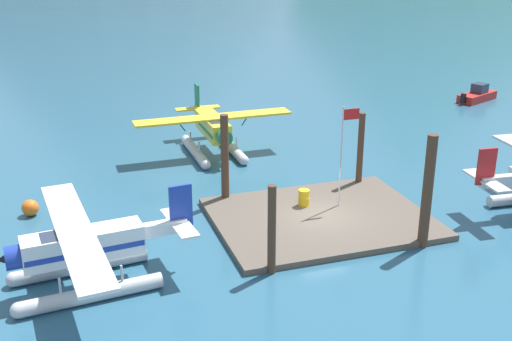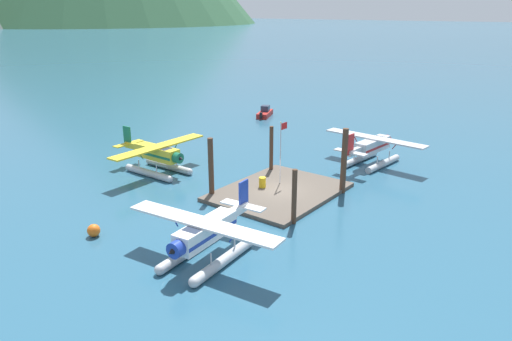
# 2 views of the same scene
# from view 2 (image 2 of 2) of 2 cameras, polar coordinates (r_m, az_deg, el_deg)

# --- Properties ---
(ground_plane) EXTENTS (1200.00, 1200.00, 0.00)m
(ground_plane) POSITION_cam_2_polar(r_m,az_deg,el_deg) (39.74, 2.75, -2.74)
(ground_plane) COLOR #285670
(dock_platform) EXTENTS (10.74, 8.32, 0.30)m
(dock_platform) POSITION_cam_2_polar(r_m,az_deg,el_deg) (39.69, 2.76, -2.54)
(dock_platform) COLOR brown
(dock_platform) RESTS_ON ground
(piling_near_left) EXTENTS (0.36, 0.36, 4.06)m
(piling_near_left) POSITION_cam_2_polar(r_m,az_deg,el_deg) (33.64, 4.58, -3.15)
(piling_near_left) COLOR #4C3323
(piling_near_left) RESTS_ON ground
(piling_near_right) EXTENTS (0.48, 0.48, 5.47)m
(piling_near_right) POSITION_cam_2_polar(r_m,az_deg,el_deg) (39.66, 10.45, 1.10)
(piling_near_right) COLOR #4C3323
(piling_near_right) RESTS_ON ground
(piling_far_left) EXTENTS (0.43, 0.43, 4.93)m
(piling_far_left) POSITION_cam_2_polar(r_m,az_deg,el_deg) (38.34, -5.39, 0.30)
(piling_far_left) COLOR #4C3323
(piling_far_left) RESTS_ON ground
(piling_far_right) EXTENTS (0.36, 0.36, 4.40)m
(piling_far_right) POSITION_cam_2_polar(r_m,az_deg,el_deg) (44.19, 1.84, 2.52)
(piling_far_right) COLOR #4C3323
(piling_far_right) RESTS_ON ground
(flagpole) EXTENTS (0.95, 0.10, 5.40)m
(flagpole) POSITION_cam_2_polar(r_m,az_deg,el_deg) (40.27, 3.06, 3.10)
(flagpole) COLOR silver
(flagpole) RESTS_ON dock_platform
(fuel_drum) EXTENTS (0.62, 0.62, 0.88)m
(fuel_drum) POSITION_cam_2_polar(r_m,az_deg,el_deg) (40.04, 0.77, -1.42)
(fuel_drum) COLOR gold
(fuel_drum) RESTS_ON dock_platform
(mooring_buoy) EXTENTS (0.87, 0.87, 0.87)m
(mooring_buoy) POSITION_cam_2_polar(r_m,az_deg,el_deg) (34.08, -18.80, -6.79)
(mooring_buoy) COLOR orange
(mooring_buoy) RESTS_ON ground
(seaplane_yellow_bow_left) EXTENTS (10.41, 7.98, 3.84)m
(seaplane_yellow_bow_left) POSITION_cam_2_polar(r_m,az_deg,el_deg) (45.09, -11.65, 1.64)
(seaplane_yellow_bow_left) COLOR #B7BABF
(seaplane_yellow_bow_left) RESTS_ON ground
(seaplane_silver_stbd_aft) EXTENTS (7.97, 10.48, 3.84)m
(seaplane_silver_stbd_aft) POSITION_cam_2_polar(r_m,az_deg,el_deg) (48.01, 13.73, 2.53)
(seaplane_silver_stbd_aft) COLOR #B7BABF
(seaplane_silver_stbd_aft) RESTS_ON ground
(seaplane_white_port_aft) EXTENTS (7.96, 10.49, 3.84)m
(seaplane_white_port_aft) POSITION_cam_2_polar(r_m,az_deg,el_deg) (29.06, -6.02, -7.86)
(seaplane_white_port_aft) COLOR #B7BABF
(seaplane_white_port_aft) RESTS_ON ground
(boat_red_open_east) EXTENTS (4.60, 3.03, 1.50)m
(boat_red_open_east) POSITION_cam_2_polar(r_m,az_deg,el_deg) (68.50, 1.08, 6.90)
(boat_red_open_east) COLOR #B2231E
(boat_red_open_east) RESTS_ON ground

